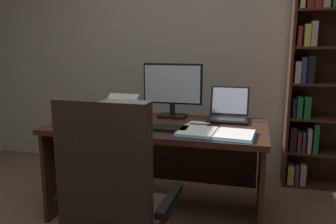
% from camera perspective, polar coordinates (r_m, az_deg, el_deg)
% --- Properties ---
extents(wall_back, '(5.37, 0.12, 2.84)m').
position_cam_1_polar(wall_back, '(3.58, 3.61, 12.99)').
color(wall_back, '#A89E8E').
rests_on(wall_back, ground).
extents(desk, '(1.61, 0.78, 0.73)m').
position_cam_1_polar(desk, '(2.69, -1.26, -5.70)').
color(desk, '#381E14').
rests_on(desk, ground).
extents(bookshelf, '(0.89, 0.28, 1.94)m').
position_cam_1_polar(bookshelf, '(3.39, 25.48, 4.56)').
color(bookshelf, '#381E14').
rests_on(bookshelf, ground).
extents(office_chair, '(0.62, 0.60, 1.06)m').
position_cam_1_polar(office_chair, '(1.91, -8.87, -15.99)').
color(office_chair, black).
rests_on(office_chair, ground).
extents(monitor, '(0.49, 0.16, 0.44)m').
position_cam_1_polar(monitor, '(2.76, 0.76, 3.67)').
color(monitor, black).
rests_on(monitor, desk).
extents(laptop, '(0.31, 0.33, 0.25)m').
position_cam_1_polar(laptop, '(2.73, 10.07, -0.20)').
color(laptop, black).
rests_on(laptop, desk).
extents(keyboard, '(0.42, 0.15, 0.02)m').
position_cam_1_polar(keyboard, '(2.40, -1.63, -2.65)').
color(keyboard, black).
rests_on(keyboard, desk).
extents(computer_mouse, '(0.06, 0.10, 0.04)m').
position_cam_1_polar(computer_mouse, '(2.50, -8.27, -2.03)').
color(computer_mouse, black).
rests_on(computer_mouse, desk).
extents(reading_stand_with_book, '(0.30, 0.29, 0.15)m').
position_cam_1_polar(reading_stand_with_book, '(3.00, -8.05, 1.36)').
color(reading_stand_with_book, black).
rests_on(reading_stand_with_book, desk).
extents(open_binder, '(0.53, 0.33, 0.02)m').
position_cam_1_polar(open_binder, '(2.28, 7.98, -3.56)').
color(open_binder, '#2D84C6').
rests_on(open_binder, desk).
extents(notepad, '(0.18, 0.23, 0.01)m').
position_cam_1_polar(notepad, '(2.51, 4.85, -2.21)').
color(notepad, white).
rests_on(notepad, desk).
extents(pen, '(0.14, 0.01, 0.01)m').
position_cam_1_polar(pen, '(2.51, 5.30, -2.04)').
color(pen, black).
rests_on(pen, notepad).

